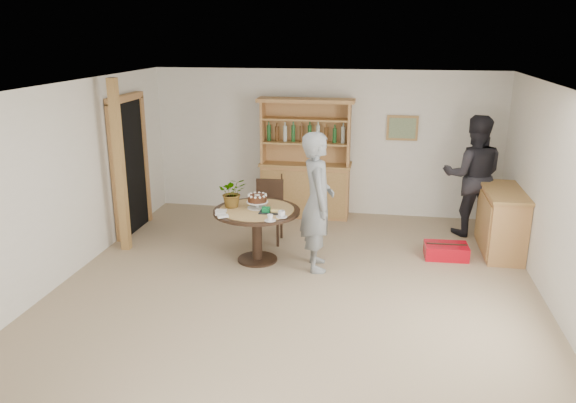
# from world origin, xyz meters

# --- Properties ---
(ground) EXTENTS (7.00, 7.00, 0.00)m
(ground) POSITION_xyz_m (0.00, 0.00, 0.00)
(ground) COLOR tan
(ground) RESTS_ON ground
(room_shell) EXTENTS (6.04, 7.04, 2.52)m
(room_shell) POSITION_xyz_m (0.00, 0.01, 1.74)
(room_shell) COLOR white
(room_shell) RESTS_ON ground
(doorway) EXTENTS (0.13, 1.10, 2.18)m
(doorway) POSITION_xyz_m (-2.93, 2.00, 1.11)
(doorway) COLOR black
(doorway) RESTS_ON ground
(pine_post) EXTENTS (0.12, 0.12, 2.50)m
(pine_post) POSITION_xyz_m (-2.70, 1.20, 1.25)
(pine_post) COLOR tan
(pine_post) RESTS_ON ground
(hutch) EXTENTS (1.62, 0.54, 2.04)m
(hutch) POSITION_xyz_m (-0.30, 3.24, 0.69)
(hutch) COLOR tan
(hutch) RESTS_ON ground
(sideboard) EXTENTS (0.54, 1.26, 0.94)m
(sideboard) POSITION_xyz_m (2.74, 2.00, 0.47)
(sideboard) COLOR tan
(sideboard) RESTS_ON ground
(dining_table) EXTENTS (1.20, 1.20, 0.76)m
(dining_table) POSITION_xyz_m (-0.68, 1.10, 0.60)
(dining_table) COLOR black
(dining_table) RESTS_ON ground
(dining_chair) EXTENTS (0.43, 0.43, 0.95)m
(dining_chair) POSITION_xyz_m (-0.68, 1.92, 0.54)
(dining_chair) COLOR black
(dining_chair) RESTS_ON ground
(birthday_cake) EXTENTS (0.30, 0.30, 0.20)m
(birthday_cake) POSITION_xyz_m (-0.68, 1.15, 0.88)
(birthday_cake) COLOR white
(birthday_cake) RESTS_ON dining_table
(flower_vase) EXTENTS (0.47, 0.44, 0.42)m
(flower_vase) POSITION_xyz_m (-1.03, 1.15, 0.97)
(flower_vase) COLOR #3F7233
(flower_vase) RESTS_ON dining_table
(gift_tray) EXTENTS (0.30, 0.20, 0.08)m
(gift_tray) POSITION_xyz_m (-0.47, 0.97, 0.79)
(gift_tray) COLOR black
(gift_tray) RESTS_ON dining_table
(coffee_cup_a) EXTENTS (0.15, 0.15, 0.09)m
(coffee_cup_a) POSITION_xyz_m (-0.28, 0.82, 0.80)
(coffee_cup_a) COLOR white
(coffee_cup_a) RESTS_ON dining_table
(coffee_cup_b) EXTENTS (0.15, 0.15, 0.08)m
(coffee_cup_b) POSITION_xyz_m (-0.40, 0.65, 0.79)
(coffee_cup_b) COLOR white
(coffee_cup_b) RESTS_ON dining_table
(napkins) EXTENTS (0.24, 0.33, 0.03)m
(napkins) POSITION_xyz_m (-1.09, 0.78, 0.77)
(napkins) COLOR white
(napkins) RESTS_ON dining_table
(teen_boy) EXTENTS (0.59, 0.77, 1.87)m
(teen_boy) POSITION_xyz_m (0.17, 1.00, 0.94)
(teen_boy) COLOR gray
(teen_boy) RESTS_ON ground
(adult_person) EXTENTS (0.95, 0.75, 1.90)m
(adult_person) POSITION_xyz_m (2.40, 2.74, 0.95)
(adult_person) COLOR black
(adult_person) RESTS_ON ground
(red_suitcase) EXTENTS (0.61, 0.42, 0.21)m
(red_suitcase) POSITION_xyz_m (1.95, 1.65, 0.10)
(red_suitcase) COLOR red
(red_suitcase) RESTS_ON ground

